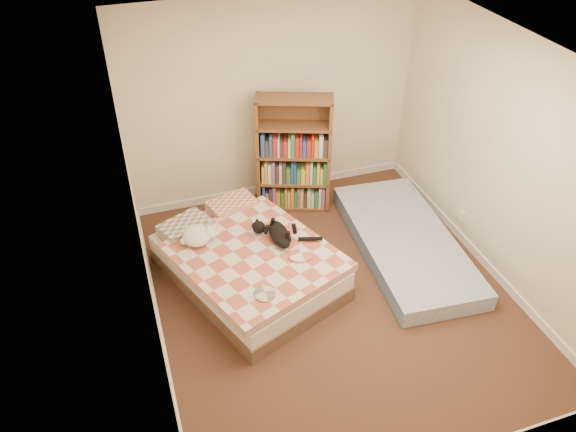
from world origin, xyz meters
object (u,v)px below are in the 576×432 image
object	(u,v)px
floor_mattress	(405,242)
bookshelf	(293,167)
black_cat	(279,232)
white_dog	(198,236)
bed	(247,261)

from	to	relation	value
floor_mattress	bookshelf	bearing A→B (deg)	130.80
black_cat	white_dog	xyz separation A→B (m)	(-0.80, 0.19, 0.01)
floor_mattress	black_cat	xyz separation A→B (m)	(-1.45, 0.12, 0.42)
floor_mattress	black_cat	bearing A→B (deg)	179.96
bed	floor_mattress	distance (m)	1.81
bed	white_dog	world-z (taller)	white_dog
bookshelf	floor_mattress	bearing A→B (deg)	-33.61
bookshelf	white_dog	xyz separation A→B (m)	(-1.34, -0.93, -0.01)
white_dog	floor_mattress	bearing A→B (deg)	-42.83
bed	floor_mattress	world-z (taller)	bed
bed	black_cat	size ratio (longest dim) A/B	3.02
bookshelf	floor_mattress	world-z (taller)	bookshelf
floor_mattress	white_dog	world-z (taller)	white_dog
bed	black_cat	bearing A→B (deg)	-20.11
bed	bookshelf	xyz separation A→B (m)	(0.89, 1.14, 0.31)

